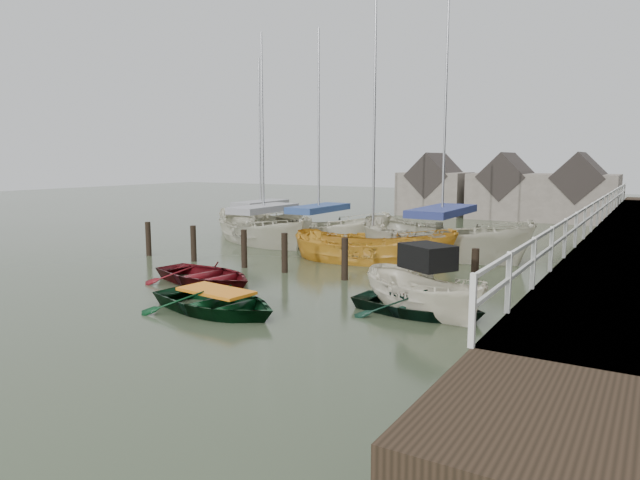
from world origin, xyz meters
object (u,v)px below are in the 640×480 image
Objects in this scene: motorboat at (424,307)px; sailboat_a at (264,241)px; rowboat_red at (206,283)px; sailboat_b at (319,240)px; rowboat_green at (217,312)px; sailboat_c at (373,261)px; sailboat_e at (261,230)px; rowboat_dkgreen at (418,314)px; sailboat_d at (441,254)px.

sailboat_a is at bearing 84.41° from motorboat.
sailboat_b is (-1.74, 9.88, 0.06)m from rowboat_red.
sailboat_c is at bearing 4.81° from rowboat_green.
rowboat_green is 0.87× the size of motorboat.
sailboat_e reaches higher than rowboat_green.
sailboat_a reaches higher than rowboat_dkgreen.
sailboat_d reaches higher than sailboat_a.
motorboat is 0.33× the size of sailboat_d.
sailboat_a is 0.98× the size of sailboat_b.
sailboat_e is at bearing 92.40° from sailboat_d.
sailboat_b is at bearing 45.53° from rowboat_dkgreen.
sailboat_d is (8.41, 0.97, 0.00)m from sailboat_a.
motorboat is at bearing -77.25° from rowboat_red.
sailboat_d is (4.64, 9.18, 0.06)m from rowboat_red.
sailboat_b reaches higher than sailboat_a.
sailboat_c is (-4.33, 5.86, -0.08)m from motorboat.
sailboat_d is (6.38, -0.71, -0.00)m from sailboat_b.
rowboat_green is 11.80m from sailboat_d.
sailboat_c is at bearing 162.81° from sailboat_d.
sailboat_b is at bearing 98.52° from sailboat_d.
sailboat_d is at bearing 45.94° from motorboat.
rowboat_dkgreen is at bearing -149.52° from sailboat_d.
sailboat_c is (6.63, -1.87, -0.05)m from sailboat_a.
rowboat_green is 0.35× the size of sailboat_c.
rowboat_red is 0.36× the size of sailboat_a.
motorboat is (0.01, 0.38, 0.10)m from rowboat_dkgreen.
rowboat_dkgreen is at bearing -154.17° from sailboat_c.
rowboat_red is at bearing -136.02° from sailboat_e.
rowboat_red is 13.34m from sailboat_e.
motorboat is 9.07m from sailboat_d.
sailboat_b reaches higher than rowboat_green.
rowboat_green is 0.35× the size of sailboat_b.
sailboat_c is 10.78m from sailboat_e.
motorboat is (7.19, 0.47, 0.10)m from rowboat_red.
sailboat_b is at bearing 18.94° from rowboat_red.
sailboat_e reaches higher than motorboat.
rowboat_red is at bearing 53.28° from rowboat_green.
sailboat_a is at bearing 111.42° from sailboat_d.
sailboat_e is at bearing 54.47° from sailboat_b.
motorboat reaches higher than rowboat_dkgreen.
rowboat_green is 16.79m from sailboat_e.
rowboat_green is at bearing -132.33° from sailboat_e.
rowboat_green is at bearing -175.95° from sailboat_b.
rowboat_red is 0.35× the size of sailboat_c.
sailboat_a is (-6.38, 10.66, 0.06)m from rowboat_green.
sailboat_a is 0.80× the size of sailboat_d.
rowboat_red is 3.58m from rowboat_green.
sailboat_e reaches higher than rowboat_dkgreen.
rowboat_red is at bearing -130.85° from sailboat_a.
sailboat_e is (-13.71, 11.17, -0.04)m from motorboat.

